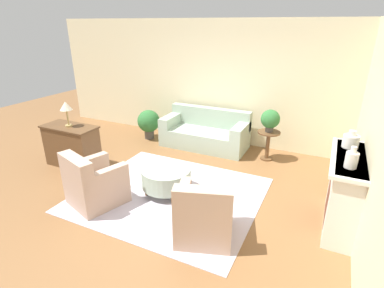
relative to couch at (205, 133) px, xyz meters
name	(u,v)px	position (x,y,z in m)	size (l,w,h in m)	color
ground_plane	(170,195)	(0.33, -2.26, -0.31)	(16.00, 16.00, 0.00)	brown
wall_back	(229,84)	(0.33, 0.55, 1.09)	(9.51, 0.12, 2.80)	beige
wall_right	(381,146)	(3.13, -2.26, 1.09)	(0.12, 9.49, 2.80)	beige
rug	(170,194)	(0.33, -2.26, -0.31)	(2.93, 2.57, 0.01)	#BCB2C1
couch	(205,133)	(0.00, 0.00, 0.00)	(1.96, 0.88, 0.85)	#9EB29E
armchair_left	(94,184)	(-0.62, -3.00, 0.03)	(0.93, 0.96, 0.87)	tan
armchair_right	(204,215)	(1.27, -3.00, 0.03)	(0.93, 0.96, 0.87)	tan
ottoman_table	(166,177)	(0.24, -2.21, -0.03)	(0.83, 0.83, 0.44)	#9EB29E
side_table	(268,141)	(1.47, -0.12, 0.10)	(0.47, 0.47, 0.62)	brown
fireplace	(344,190)	(2.89, -1.91, 0.25)	(0.44, 1.37, 1.07)	silver
dresser	(72,145)	(-2.00, -2.09, 0.12)	(1.11, 0.52, 0.83)	brown
vase_mantel_near	(351,141)	(2.87, -1.56, 0.85)	(0.22, 0.22, 0.25)	silver
vase_mantel_far	(352,159)	(2.87, -2.26, 0.86)	(0.15, 0.15, 0.27)	silver
potted_plant_on_side_table	(270,119)	(1.47, -0.12, 0.57)	(0.38, 0.38, 0.46)	#4C4742
potted_plant_floor	(149,122)	(-1.46, -0.15, 0.11)	(0.55, 0.55, 0.72)	#4C4742
table_lamp	(66,107)	(-2.00, -2.09, 0.90)	(0.23, 0.23, 0.49)	tan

